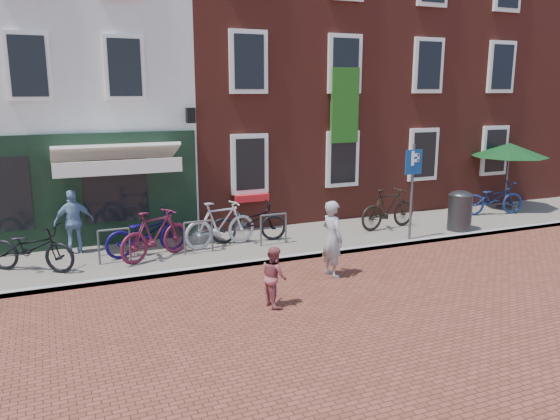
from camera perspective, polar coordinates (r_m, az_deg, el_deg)
name	(u,v)px	position (r m, az deg, el deg)	size (l,w,h in m)	color
ground	(273,263)	(13.23, -0.70, -5.53)	(80.00, 80.00, 0.00)	brown
sidewalk	(286,241)	(14.92, 0.66, -3.26)	(24.00, 3.00, 0.10)	slate
building_stucco	(31,75)	(18.66, -24.35, 12.63)	(8.00, 8.00, 9.00)	silver
building_brick_mid	(249,62)	(19.87, -3.18, 15.04)	(6.00, 8.00, 10.00)	maroon
building_brick_right	(394,65)	(22.63, 11.73, 14.48)	(6.00, 8.00, 10.00)	maroon
filler_right	(519,79)	(26.83, 23.45, 12.30)	(7.00, 8.00, 9.00)	maroon
litter_bin	(460,208)	(16.60, 18.13, 0.16)	(0.67, 0.67, 1.23)	#303032
parking_sign	(413,177)	(15.02, 13.56, 3.33)	(0.50, 0.08, 2.57)	#4C4C4F
parasol	(510,147)	(19.98, 22.67, 6.01)	(2.50, 2.50, 2.33)	#4C4C4F
woman	(332,239)	(12.18, 5.42, -2.98)	(0.62, 0.41, 1.71)	gray
boy	(274,276)	(10.56, -0.60, -6.88)	(0.57, 0.44, 1.17)	#9A474D
cafe_person	(74,222)	(14.43, -20.55, -1.14)	(0.93, 0.39, 1.59)	#6F8EB3
bicycle_0	(31,248)	(13.41, -24.33, -3.59)	(0.71, 2.04, 1.07)	black
bicycle_1	(156,235)	(13.43, -12.75, -2.49)	(0.56, 1.98, 1.19)	#591529
bicycle_2	(146,233)	(13.84, -13.67, -2.34)	(0.71, 2.04, 1.07)	#120754
bicycle_3	(220,224)	(14.19, -6.20, -1.46)	(0.56, 1.98, 1.19)	#ABACAE
bicycle_4	(248,222)	(14.59, -3.28, -1.25)	(0.71, 2.04, 1.07)	black
bicycle_5	(388,209)	(16.24, 11.13, 0.14)	(0.56, 1.98, 1.19)	black
bicycle_6	(493,198)	(19.05, 21.21, 1.14)	(0.71, 2.04, 1.07)	navy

